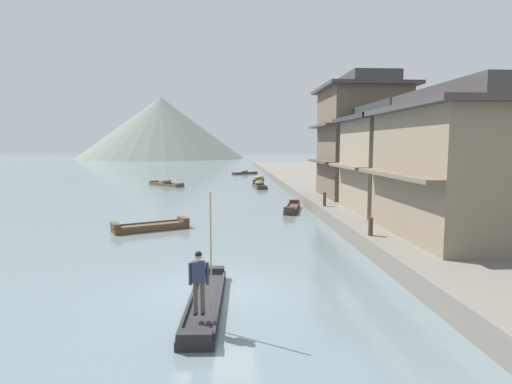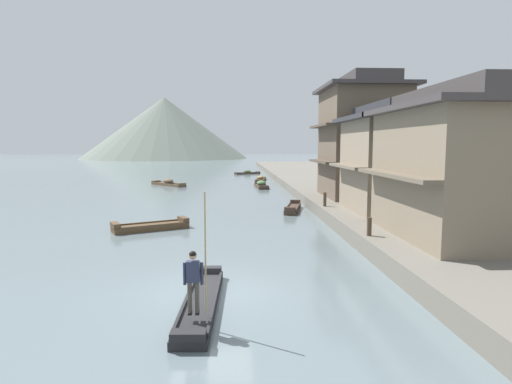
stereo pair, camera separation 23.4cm
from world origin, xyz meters
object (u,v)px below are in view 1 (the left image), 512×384
(boat_moored_far, at_px, (166,183))
(boatman_person, at_px, (200,275))
(boat_foreground_poled, at_px, (205,302))
(boat_moored_nearest, at_px, (259,179))
(boat_midriver_upstream, at_px, (245,173))
(house_waterfront_second, at_px, (389,159))
(boat_moored_second, at_px, (292,208))
(house_waterfront_nearest, at_px, (456,165))
(boat_moored_third, at_px, (260,185))
(house_waterfront_tall, at_px, (361,138))
(boat_midriver_drifting, at_px, (151,227))
(mooring_post_dock_near, at_px, (371,226))
(mooring_post_dock_mid, at_px, (325,199))

(boat_moored_far, bearing_deg, boatman_person, -80.71)
(boat_foreground_poled, distance_m, boat_moored_nearest, 43.10)
(boat_moored_far, xyz_separation_m, boat_midriver_upstream, (9.62, 18.68, -0.05))
(house_waterfront_second, bearing_deg, boat_moored_second, 132.86)
(boat_moored_second, xyz_separation_m, house_waterfront_nearest, (4.95, -12.32, 3.58))
(boat_moored_third, distance_m, boat_moored_far, 10.75)
(boat_moored_far, distance_m, house_waterfront_tall, 24.79)
(boatman_person, bearing_deg, house_waterfront_nearest, 34.29)
(boat_moored_third, bearing_deg, boat_midriver_upstream, 92.06)
(boat_midriver_drifting, relative_size, house_waterfront_tall, 0.47)
(mooring_post_dock_near, xyz_separation_m, mooring_post_dock_mid, (0.00, 8.78, 0.05))
(house_waterfront_nearest, bearing_deg, boat_moored_second, 111.89)
(boat_moored_nearest, xyz_separation_m, boat_midriver_drifting, (-8.05, -31.52, -0.05))
(boat_moored_second, bearing_deg, boat_midriver_upstream, 92.78)
(boat_foreground_poled, bearing_deg, house_waterfront_nearest, 27.84)
(boat_midriver_upstream, height_order, house_waterfront_nearest, house_waterfront_nearest)
(boat_moored_second, distance_m, boat_midriver_upstream, 38.16)
(boat_foreground_poled, height_order, boat_moored_nearest, boat_moored_nearest)
(boatman_person, relative_size, house_waterfront_second, 0.46)
(boat_midriver_upstream, bearing_deg, boat_moored_nearest, -84.40)
(boat_midriver_drifting, relative_size, mooring_post_dock_mid, 4.69)
(boat_midriver_drifting, bearing_deg, house_waterfront_nearest, -23.94)
(boat_foreground_poled, distance_m, mooring_post_dock_mid, 15.96)
(boat_moored_second, xyz_separation_m, house_waterfront_tall, (5.33, 1.85, 4.89))
(boat_moored_nearest, bearing_deg, boat_midriver_drifting, -104.32)
(house_waterfront_second, height_order, mooring_post_dock_mid, house_waterfront_second)
(boat_moored_third, distance_m, house_waterfront_tall, 16.85)
(boat_midriver_upstream, bearing_deg, mooring_post_dock_mid, -85.27)
(boat_midriver_upstream, xyz_separation_m, mooring_post_dock_near, (3.41, -50.05, 0.94))
(mooring_post_dock_near, relative_size, mooring_post_dock_mid, 0.89)
(boat_moored_nearest, bearing_deg, house_waterfront_second, -79.94)
(boat_midriver_drifting, distance_m, house_waterfront_second, 13.96)
(boat_moored_second, relative_size, boat_moored_third, 0.90)
(boat_moored_far, bearing_deg, house_waterfront_tall, -46.32)
(boat_foreground_poled, relative_size, mooring_post_dock_near, 7.03)
(boat_midriver_drifting, height_order, mooring_post_dock_near, mooring_post_dock_near)
(boat_midriver_drifting, bearing_deg, boat_foreground_poled, -72.69)
(boat_midriver_upstream, bearing_deg, boat_foreground_poled, -93.34)
(boat_foreground_poled, distance_m, boat_midriver_drifting, 11.88)
(boat_moored_nearest, relative_size, boat_midriver_drifting, 1.14)
(boat_moored_third, xyz_separation_m, boat_moored_far, (-10.39, 2.77, 0.00))
(boat_moored_nearest, height_order, boat_moored_third, boat_moored_third)
(boat_midriver_drifting, xyz_separation_m, mooring_post_dock_near, (10.20, -5.65, 0.97))
(boat_moored_nearest, height_order, house_waterfront_tall, house_waterfront_tall)
(boat_moored_nearest, height_order, boat_moored_second, boat_moored_nearest)
(boat_moored_third, height_order, boat_midriver_drifting, boat_moored_third)
(boat_moored_nearest, distance_m, mooring_post_dock_near, 37.25)
(boat_moored_second, bearing_deg, mooring_post_dock_near, -82.54)
(boatman_person, bearing_deg, boat_midriver_drifting, 105.12)
(boat_foreground_poled, relative_size, boat_midriver_upstream, 1.32)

